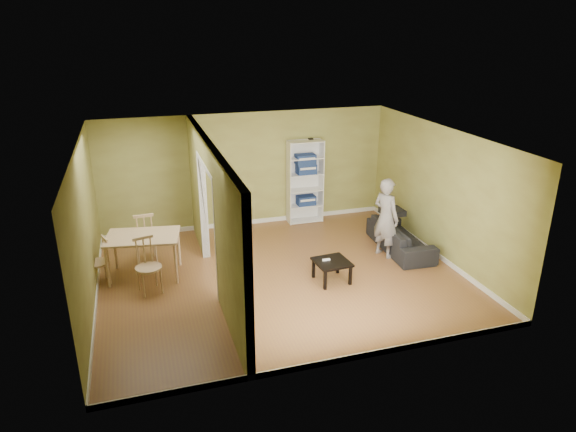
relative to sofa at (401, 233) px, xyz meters
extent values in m
plane|color=brown|center=(-2.70, -0.44, -0.36)|extent=(6.50, 6.50, 0.00)
plane|color=white|center=(-2.70, -0.44, 2.24)|extent=(6.50, 6.50, 0.00)
plane|color=#A2A755|center=(-2.70, 2.31, 0.94)|extent=(6.50, 0.00, 6.50)
plane|color=#A2A755|center=(-2.70, -3.19, 0.94)|extent=(6.50, 0.00, 6.50)
plane|color=#A2A755|center=(-5.95, -0.44, 0.94)|extent=(0.00, 5.50, 5.50)
plane|color=#A2A755|center=(0.55, -0.44, 0.94)|extent=(0.00, 5.50, 5.50)
cube|color=black|center=(-1.20, 2.25, 1.54)|extent=(0.10, 0.10, 0.10)
imported|color=black|center=(0.00, 0.00, 0.00)|extent=(1.94, 0.91, 0.72)
imported|color=slate|center=(-0.45, -0.15, 0.59)|extent=(0.84, 0.76, 1.90)
cube|color=white|center=(-1.77, 2.12, 0.61)|extent=(0.02, 0.36, 1.94)
cube|color=white|center=(-0.97, 2.12, 0.61)|extent=(0.02, 0.36, 1.94)
cube|color=white|center=(-1.37, 2.29, 0.61)|extent=(0.81, 0.02, 1.94)
cube|color=white|center=(-1.37, 2.12, -0.34)|extent=(0.77, 0.36, 0.02)
cube|color=white|center=(-1.37, 2.12, 0.04)|extent=(0.77, 0.36, 0.02)
cube|color=white|center=(-1.37, 2.12, 0.42)|extent=(0.77, 0.36, 0.02)
cube|color=white|center=(-1.37, 2.12, 0.80)|extent=(0.77, 0.36, 0.02)
cube|color=white|center=(-1.37, 2.12, 1.17)|extent=(0.77, 0.36, 0.02)
cube|color=white|center=(-1.37, 2.12, 1.55)|extent=(0.77, 0.36, 0.02)
cube|color=navy|center=(-1.34, 2.12, 0.16)|extent=(0.42, 0.28, 0.22)
cube|color=#151A51|center=(-1.35, 2.12, 0.92)|extent=(0.44, 0.29, 0.22)
cube|color=navy|center=(-1.37, 2.12, 1.15)|extent=(0.45, 0.29, 0.23)
cube|color=black|center=(-1.87, -0.89, 0.02)|extent=(0.60, 0.60, 0.04)
cube|color=black|center=(-2.12, -1.14, -0.18)|extent=(0.05, 0.05, 0.36)
cube|color=black|center=(-1.62, -1.14, -0.18)|extent=(0.05, 0.05, 0.36)
cube|color=black|center=(-2.12, -0.64, -0.18)|extent=(0.05, 0.05, 0.36)
cube|color=black|center=(-1.62, -0.64, -0.18)|extent=(0.05, 0.05, 0.36)
cube|color=white|center=(-1.96, -0.83, 0.05)|extent=(0.14, 0.04, 0.03)
cube|color=beige|center=(-5.09, 0.31, 0.42)|extent=(1.29, 0.86, 0.04)
cylinder|color=beige|center=(-5.68, -0.06, 0.02)|extent=(0.05, 0.05, 0.77)
cylinder|color=beige|center=(-4.50, -0.06, 0.02)|extent=(0.05, 0.05, 0.77)
cylinder|color=beige|center=(-5.68, 0.69, 0.02)|extent=(0.05, 0.05, 0.77)
cylinder|color=beige|center=(-4.50, 0.69, 0.02)|extent=(0.05, 0.05, 0.77)
camera|label=1|loc=(-5.06, -8.63, 4.06)|focal=32.00mm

